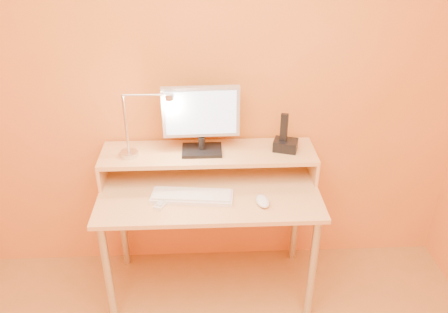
{
  "coord_description": "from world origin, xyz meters",
  "views": [
    {
      "loc": [
        -0.02,
        -0.94,
        2.11
      ],
      "look_at": [
        0.08,
        1.13,
        0.96
      ],
      "focal_mm": 36.98,
      "sensor_mm": 36.0,
      "label": 1
    }
  ],
  "objects_px": {
    "mouse": "(263,201)",
    "lamp_base": "(129,154)",
    "phone_dock": "(285,145)",
    "monitor_panel": "(201,112)",
    "remote_control": "(165,200)",
    "keyboard": "(192,197)"
  },
  "relations": [
    {
      "from": "mouse",
      "to": "lamp_base",
      "type": "bearing_deg",
      "value": 150.42
    },
    {
      "from": "lamp_base",
      "to": "phone_dock",
      "type": "relative_size",
      "value": 0.77
    },
    {
      "from": "phone_dock",
      "to": "monitor_panel",
      "type": "bearing_deg",
      "value": -163.37
    },
    {
      "from": "monitor_panel",
      "to": "mouse",
      "type": "bearing_deg",
      "value": -46.01
    },
    {
      "from": "phone_dock",
      "to": "remote_control",
      "type": "height_order",
      "value": "phone_dock"
    },
    {
      "from": "lamp_base",
      "to": "mouse",
      "type": "distance_m",
      "value": 0.77
    },
    {
      "from": "lamp_base",
      "to": "phone_dock",
      "type": "bearing_deg",
      "value": 1.98
    },
    {
      "from": "monitor_panel",
      "to": "lamp_base",
      "type": "xyz_separation_m",
      "value": [
        -0.4,
        -0.04,
        -0.23
      ]
    },
    {
      "from": "phone_dock",
      "to": "keyboard",
      "type": "distance_m",
      "value": 0.6
    },
    {
      "from": "phone_dock",
      "to": "remote_control",
      "type": "xyz_separation_m",
      "value": [
        -0.67,
        -0.25,
        -0.18
      ]
    },
    {
      "from": "monitor_panel",
      "to": "mouse",
      "type": "xyz_separation_m",
      "value": [
        0.31,
        -0.31,
        -0.38
      ]
    },
    {
      "from": "lamp_base",
      "to": "mouse",
      "type": "bearing_deg",
      "value": -20.49
    },
    {
      "from": "lamp_base",
      "to": "keyboard",
      "type": "height_order",
      "value": "lamp_base"
    },
    {
      "from": "mouse",
      "to": "remote_control",
      "type": "bearing_deg",
      "value": 165.86
    },
    {
      "from": "monitor_panel",
      "to": "remote_control",
      "type": "xyz_separation_m",
      "value": [
        -0.2,
        -0.26,
        -0.39
      ]
    },
    {
      "from": "monitor_panel",
      "to": "keyboard",
      "type": "xyz_separation_m",
      "value": [
        -0.06,
        -0.24,
        -0.39
      ]
    },
    {
      "from": "lamp_base",
      "to": "keyboard",
      "type": "xyz_separation_m",
      "value": [
        0.34,
        -0.2,
        -0.16
      ]
    },
    {
      "from": "monitor_panel",
      "to": "phone_dock",
      "type": "relative_size",
      "value": 3.2
    },
    {
      "from": "phone_dock",
      "to": "mouse",
      "type": "distance_m",
      "value": 0.38
    },
    {
      "from": "keyboard",
      "to": "remote_control",
      "type": "relative_size",
      "value": 2.61
    },
    {
      "from": "lamp_base",
      "to": "keyboard",
      "type": "bearing_deg",
      "value": -29.75
    },
    {
      "from": "keyboard",
      "to": "remote_control",
      "type": "bearing_deg",
      "value": -164.01
    }
  ]
}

